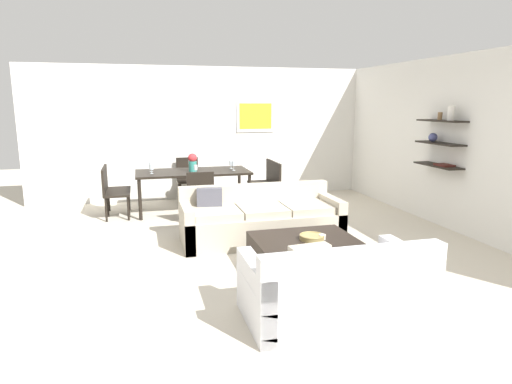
{
  "coord_description": "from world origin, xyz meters",
  "views": [
    {
      "loc": [
        -1.7,
        -5.66,
        1.98
      ],
      "look_at": [
        -0.15,
        0.2,
        0.75
      ],
      "focal_mm": 31.05,
      "sensor_mm": 36.0,
      "label": 1
    }
  ],
  "objects_px": {
    "dining_table": "(193,174)",
    "centerpiece_vase": "(193,162)",
    "dining_chair_right_near": "(271,183)",
    "wine_glass_left_far": "(151,165)",
    "wine_glass_foot": "(196,168)",
    "sofa_beige": "(260,221)",
    "dining_chair_left_near": "(111,190)",
    "dining_chair_head": "(188,177)",
    "loveseat_white": "(336,288)",
    "wine_glass_right_far": "(231,163)",
    "wine_glass_right_near": "(234,164)",
    "dining_chair_right_far": "(265,179)",
    "candle_jar": "(322,237)",
    "dining_chair_foot": "(200,194)",
    "dining_chair_left_far": "(113,186)",
    "wine_glass_head": "(190,162)",
    "coffee_table": "(306,254)",
    "decorative_bowl": "(312,237)",
    "wine_glass_left_near": "(151,167)"
  },
  "relations": [
    {
      "from": "dining_table",
      "to": "centerpiece_vase",
      "type": "xyz_separation_m",
      "value": [
        -0.01,
        -0.04,
        0.24
      ]
    },
    {
      "from": "loveseat_white",
      "to": "candle_jar",
      "type": "height_order",
      "value": "loveseat_white"
    },
    {
      "from": "decorative_bowl",
      "to": "dining_chair_left_far",
      "type": "bearing_deg",
      "value": 124.47
    },
    {
      "from": "dining_chair_right_near",
      "to": "wine_glass_head",
      "type": "bearing_deg",
      "value": 155.78
    },
    {
      "from": "wine_glass_foot",
      "to": "wine_glass_left_far",
      "type": "bearing_deg",
      "value": 143.58
    },
    {
      "from": "dining_chair_right_far",
      "to": "candle_jar",
      "type": "bearing_deg",
      "value": -94.89
    },
    {
      "from": "loveseat_white",
      "to": "decorative_bowl",
      "type": "distance_m",
      "value": 1.2
    },
    {
      "from": "dining_chair_foot",
      "to": "wine_glass_foot",
      "type": "relative_size",
      "value": 5.18
    },
    {
      "from": "wine_glass_left_near",
      "to": "dining_chair_foot",
      "type": "bearing_deg",
      "value": -46.27
    },
    {
      "from": "dining_chair_head",
      "to": "dining_chair_right_near",
      "type": "height_order",
      "value": "same"
    },
    {
      "from": "coffee_table",
      "to": "wine_glass_right_near",
      "type": "bearing_deg",
      "value": 93.62
    },
    {
      "from": "dining_table",
      "to": "wine_glass_foot",
      "type": "xyz_separation_m",
      "value": [
        0.0,
        -0.42,
        0.18
      ]
    },
    {
      "from": "dining_chair_left_far",
      "to": "dining_chair_right_near",
      "type": "relative_size",
      "value": 1.0
    },
    {
      "from": "dining_chair_right_far",
      "to": "wine_glass_foot",
      "type": "relative_size",
      "value": 5.18
    },
    {
      "from": "dining_chair_right_far",
      "to": "wine_glass_left_near",
      "type": "bearing_deg",
      "value": -171.13
    },
    {
      "from": "dining_chair_left_near",
      "to": "dining_chair_right_near",
      "type": "xyz_separation_m",
      "value": [
        2.86,
        0.0,
        0.0
      ]
    },
    {
      "from": "loveseat_white",
      "to": "dining_table",
      "type": "bearing_deg",
      "value": 99.75
    },
    {
      "from": "wine_glass_right_far",
      "to": "wine_glass_right_near",
      "type": "distance_m",
      "value": 0.24
    },
    {
      "from": "dining_table",
      "to": "loveseat_white",
      "type": "bearing_deg",
      "value": -80.25
    },
    {
      "from": "sofa_beige",
      "to": "dining_chair_foot",
      "type": "distance_m",
      "value": 1.37
    },
    {
      "from": "loveseat_white",
      "to": "wine_glass_left_far",
      "type": "relative_size",
      "value": 9.73
    },
    {
      "from": "wine_glass_head",
      "to": "dining_chair_left_near",
      "type": "bearing_deg",
      "value": -155.78
    },
    {
      "from": "dining_chair_left_far",
      "to": "dining_chair_right_near",
      "type": "bearing_deg",
      "value": -8.68
    },
    {
      "from": "loveseat_white",
      "to": "dining_chair_foot",
      "type": "relative_size",
      "value": 1.91
    },
    {
      "from": "wine_glass_left_far",
      "to": "centerpiece_vase",
      "type": "xyz_separation_m",
      "value": [
        0.73,
        -0.16,
        0.05
      ]
    },
    {
      "from": "dining_chair_right_near",
      "to": "wine_glass_left_far",
      "type": "height_order",
      "value": "wine_glass_left_far"
    },
    {
      "from": "dining_table",
      "to": "wine_glass_foot",
      "type": "height_order",
      "value": "wine_glass_foot"
    },
    {
      "from": "dining_table",
      "to": "wine_glass_left_far",
      "type": "relative_size",
      "value": 11.85
    },
    {
      "from": "dining_chair_left_near",
      "to": "dining_chair_head",
      "type": "bearing_deg",
      "value": 37.83
    },
    {
      "from": "coffee_table",
      "to": "dining_chair_head",
      "type": "xyz_separation_m",
      "value": [
        -0.94,
        4.19,
        0.31
      ]
    },
    {
      "from": "coffee_table",
      "to": "wine_glass_left_far",
      "type": "height_order",
      "value": "wine_glass_left_far"
    },
    {
      "from": "decorative_bowl",
      "to": "dining_chair_foot",
      "type": "height_order",
      "value": "dining_chair_foot"
    },
    {
      "from": "loveseat_white",
      "to": "dining_chair_right_near",
      "type": "height_order",
      "value": "dining_chair_right_near"
    },
    {
      "from": "dining_chair_right_near",
      "to": "wine_glass_left_far",
      "type": "xyz_separation_m",
      "value": [
        -2.17,
        0.34,
        0.37
      ]
    },
    {
      "from": "dining_chair_right_far",
      "to": "wine_glass_head",
      "type": "distance_m",
      "value": 1.49
    },
    {
      "from": "wine_glass_head",
      "to": "wine_glass_left_far",
      "type": "relative_size",
      "value": 0.98
    },
    {
      "from": "dining_chair_right_far",
      "to": "wine_glass_right_near",
      "type": "xyz_separation_m",
      "value": [
        -0.69,
        -0.34,
        0.37
      ]
    },
    {
      "from": "dining_chair_right_near",
      "to": "wine_glass_right_far",
      "type": "distance_m",
      "value": 0.84
    },
    {
      "from": "sofa_beige",
      "to": "centerpiece_vase",
      "type": "distance_m",
      "value": 2.21
    },
    {
      "from": "sofa_beige",
      "to": "dining_chair_left_near",
      "type": "relative_size",
      "value": 2.6
    },
    {
      "from": "dining_chair_head",
      "to": "centerpiece_vase",
      "type": "bearing_deg",
      "value": -90.34
    },
    {
      "from": "wine_glass_right_far",
      "to": "dining_chair_right_far",
      "type": "bearing_deg",
      "value": 8.09
    },
    {
      "from": "dining_chair_left_far",
      "to": "dining_table",
      "type": "bearing_deg",
      "value": -8.68
    },
    {
      "from": "dining_table",
      "to": "centerpiece_vase",
      "type": "bearing_deg",
      "value": -98.08
    },
    {
      "from": "dining_chair_right_far",
      "to": "wine_glass_foot",
      "type": "height_order",
      "value": "wine_glass_foot"
    },
    {
      "from": "dining_chair_right_far",
      "to": "wine_glass_right_far",
      "type": "bearing_deg",
      "value": -171.91
    },
    {
      "from": "dining_chair_left_far",
      "to": "centerpiece_vase",
      "type": "xyz_separation_m",
      "value": [
        1.42,
        -0.26,
        0.42
      ]
    },
    {
      "from": "dining_table",
      "to": "dining_chair_foot",
      "type": "distance_m",
      "value": 0.91
    },
    {
      "from": "dining_chair_left_far",
      "to": "dining_chair_head",
      "type": "xyz_separation_m",
      "value": [
        1.43,
        0.67,
        0.0
      ]
    },
    {
      "from": "wine_glass_right_near",
      "to": "coffee_table",
      "type": "bearing_deg",
      "value": -86.38
    }
  ]
}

